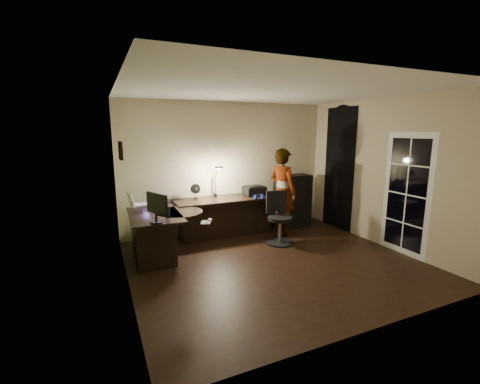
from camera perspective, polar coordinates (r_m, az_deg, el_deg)
name	(u,v)px	position (r m, az deg, el deg)	size (l,w,h in m)	color
floor	(275,263)	(5.40, 6.16, -12.37)	(4.50, 4.00, 0.01)	black
ceiling	(278,90)	(4.99, 6.82, 17.53)	(4.50, 4.00, 0.01)	silver
wall_back	(228,167)	(6.81, -2.13, 4.38)	(4.50, 0.01, 2.70)	#BCB08B
wall_front	(379,209)	(3.48, 23.46, -2.85)	(4.50, 0.01, 2.70)	#BCB08B
wall_left	(123,192)	(4.35, -20.09, -0.01)	(0.01, 4.00, 2.70)	#BCB08B
wall_right	(383,173)	(6.46, 24.02, 3.09)	(0.01, 4.00, 2.70)	#BCB08B
green_wall_overlay	(124,192)	(4.35, -19.90, 0.01)	(0.00, 4.00, 2.70)	#526629
arched_doorway	(339,169)	(7.26, 17.19, 3.92)	(0.01, 0.90, 2.60)	black
french_door	(406,195)	(6.14, 27.47, -0.40)	(0.02, 0.92, 2.10)	white
framed_picture	(120,151)	(4.74, -20.48, 6.92)	(0.04, 0.30, 0.25)	black
desk_left	(156,236)	(5.62, -14.74, -7.55)	(0.81, 1.31, 0.76)	black
desk_right	(226,217)	(6.57, -2.51, -4.41)	(2.07, 0.72, 0.78)	black
cabinet	(292,201)	(7.20, 9.29, -1.60)	(0.78, 0.39, 1.16)	black
laptop_stand	(141,208)	(5.76, -17.24, -2.72)	(0.25, 0.21, 0.10)	silver
laptop	(140,198)	(5.72, -17.34, -1.07)	(0.34, 0.31, 0.23)	silver
monitor	(156,212)	(4.95, -14.72, -3.48)	(0.10, 0.49, 0.32)	black
mouse	(210,220)	(4.94, -5.35, -4.90)	(0.07, 0.10, 0.04)	silver
phone	(163,212)	(5.57, -13.52, -3.50)	(0.06, 0.13, 0.01)	black
pen	(156,218)	(5.20, -14.68, -4.55)	(0.01, 0.15, 0.01)	black
speaker	(168,212)	(5.21, -12.74, -3.50)	(0.07, 0.07, 0.18)	black
notepad	(206,222)	(4.85, -6.09, -5.38)	(0.14, 0.19, 0.01)	silver
desk_fan	(195,191)	(6.38, -7.92, 0.13)	(0.19, 0.11, 0.30)	black
headphones	(259,196)	(6.36, 3.34, -0.76)	(0.20, 0.09, 0.10)	navy
printer	(254,190)	(6.75, 2.56, 0.34)	(0.43, 0.34, 0.19)	black
desk_lamp	(215,180)	(6.53, -4.44, 2.15)	(0.17, 0.31, 0.68)	black
office_chair	(280,218)	(6.12, 7.12, -4.66)	(0.55, 0.55, 0.98)	black
person	(282,192)	(6.61, 7.56, 0.04)	(0.63, 0.42, 1.77)	#D8A88C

